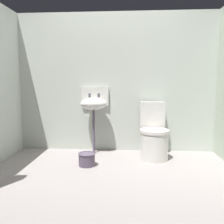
% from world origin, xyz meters
% --- Properties ---
extents(ground_plane, '(3.42, 2.47, 0.08)m').
position_xyz_m(ground_plane, '(0.00, 0.00, -0.04)').
color(ground_plane, gray).
extents(wall_back, '(3.42, 0.10, 2.12)m').
position_xyz_m(wall_back, '(0.00, 1.09, 1.06)').
color(wall_back, '#B7BEB2').
rests_on(wall_back, ground).
extents(toilet_near_wall, '(0.41, 0.60, 0.78)m').
position_xyz_m(toilet_near_wall, '(0.56, 0.69, 0.32)').
color(toilet_near_wall, silver).
rests_on(toilet_near_wall, ground).
extents(sink, '(0.42, 0.35, 0.99)m').
position_xyz_m(sink, '(-0.32, 0.87, 0.75)').
color(sink, '#53475A').
rests_on(sink, ground).
extents(bucket, '(0.22, 0.22, 0.17)m').
position_xyz_m(bucket, '(-0.32, 0.27, 0.09)').
color(bucket, '#53475A').
rests_on(bucket, ground).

